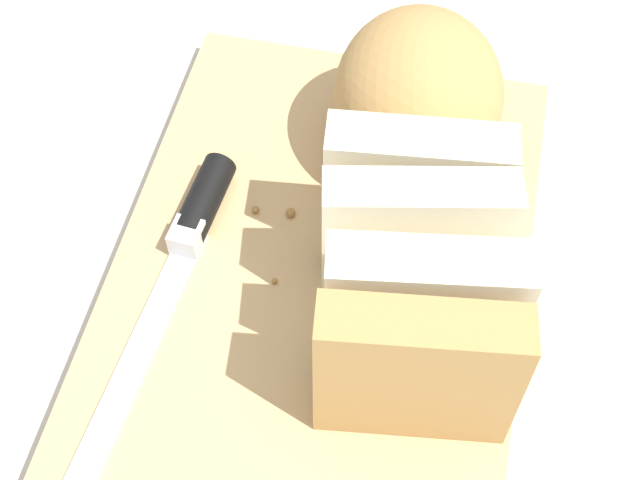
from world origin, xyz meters
TOP-DOWN VIEW (x-y plane):
  - ground_plane at (0.00, 0.00)m, footprint 3.00×3.00m
  - cutting_board at (0.00, 0.00)m, footprint 0.38×0.27m
  - bread_loaf at (-0.04, 0.05)m, footprint 0.28×0.14m
  - bread_knife at (0.00, -0.08)m, footprint 0.26×0.05m
  - crumb_near_knife at (-0.03, -0.05)m, footprint 0.00×0.00m
  - crumb_near_loaf at (-0.03, -0.03)m, footprint 0.01×0.01m
  - crumb_stray_left at (0.05, 0.04)m, footprint 0.01×0.01m
  - crumb_stray_right at (0.02, -0.03)m, footprint 0.00×0.00m

SIDE VIEW (x-z plane):
  - ground_plane at x=0.00m, z-range 0.00..0.00m
  - cutting_board at x=0.00m, z-range 0.00..0.02m
  - crumb_stray_right at x=0.02m, z-range 0.02..0.03m
  - crumb_near_knife at x=-0.03m, z-range 0.02..0.03m
  - crumb_stray_left at x=0.05m, z-range 0.02..0.03m
  - crumb_near_loaf at x=-0.03m, z-range 0.02..0.03m
  - bread_knife at x=0.00m, z-range 0.02..0.04m
  - bread_loaf at x=-0.04m, z-range 0.02..0.13m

